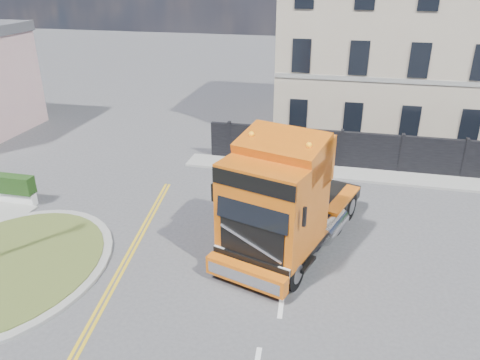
# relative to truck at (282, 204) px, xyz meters

# --- Properties ---
(ground) EXTENTS (120.00, 120.00, 0.00)m
(ground) POSITION_rel_truck_xyz_m (-2.19, -0.18, -2.05)
(ground) COLOR #424244
(ground) RESTS_ON ground
(traffic_island) EXTENTS (6.80, 6.80, 0.17)m
(traffic_island) POSITION_rel_truck_xyz_m (-9.19, -3.18, -1.97)
(traffic_island) COLOR gray
(traffic_island) RESTS_ON ground
(hoarding_fence) EXTENTS (18.80, 0.25, 2.00)m
(hoarding_fence) POSITION_rel_truck_xyz_m (4.36, 8.82, -1.05)
(hoarding_fence) COLOR black
(hoarding_fence) RESTS_ON ground
(georgian_building) EXTENTS (12.30, 10.30, 12.80)m
(georgian_building) POSITION_rel_truck_xyz_m (3.81, 16.32, 3.72)
(georgian_building) COLOR #AFA38B
(georgian_building) RESTS_ON ground
(pavement_far) EXTENTS (20.00, 1.60, 0.12)m
(pavement_far) POSITION_rel_truck_xyz_m (3.81, 7.92, -1.99)
(pavement_far) COLOR gray
(pavement_far) RESTS_ON ground
(truck) EXTENTS (5.01, 8.15, 4.59)m
(truck) POSITION_rel_truck_xyz_m (0.00, 0.00, 0.00)
(truck) COLOR black
(truck) RESTS_ON ground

